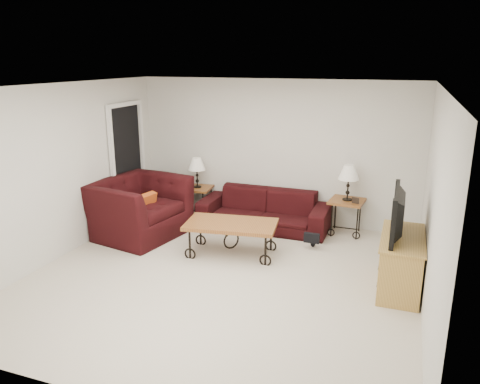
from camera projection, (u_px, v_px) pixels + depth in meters
name	position (u px, v px, depth m)	size (l,w,h in m)	color
ground	(222.00, 277.00, 6.24)	(5.00, 5.00, 0.00)	beige
wall_back	(275.00, 152.00, 8.15)	(5.00, 0.02, 2.50)	silver
wall_front	(101.00, 267.00, 3.63)	(5.00, 0.02, 2.50)	silver
wall_left	(61.00, 172.00, 6.71)	(0.02, 5.00, 2.50)	silver
wall_right	(433.00, 208.00, 5.07)	(0.02, 5.00, 2.50)	silver
ceiling	(220.00, 87.00, 5.55)	(5.00, 5.00, 0.00)	white
doorway	(128.00, 164.00, 8.25)	(0.08, 0.94, 2.04)	black
sofa	(264.00, 210.00, 7.99)	(2.22, 0.87, 0.65)	black
side_table_left	(198.00, 202.00, 8.60)	(0.51, 0.51, 0.55)	brown
side_table_right	(346.00, 217.00, 7.71)	(0.54, 0.54, 0.59)	brown
lamp_left	(197.00, 173.00, 8.45)	(0.31, 0.31, 0.55)	black
lamp_right	(348.00, 183.00, 7.55)	(0.33, 0.33, 0.59)	black
photo_frame_left	(186.00, 186.00, 8.42)	(0.11, 0.01, 0.09)	black
photo_frame_right	(356.00, 201.00, 7.43)	(0.12, 0.02, 0.10)	black
coffee_table	(231.00, 238.00, 6.91)	(1.33, 0.72, 0.50)	brown
armchair	(139.00, 208.00, 7.62)	(1.44, 1.26, 0.93)	black
throw_pillow	(145.00, 207.00, 7.51)	(0.42, 0.11, 0.42)	#B25B16
tv_stand	(401.00, 263.00, 5.85)	(0.48, 1.16, 0.70)	tan
television	(404.00, 214.00, 5.68)	(1.04, 0.14, 0.60)	black
backpack	(313.00, 233.00, 7.18)	(0.36, 0.28, 0.47)	black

